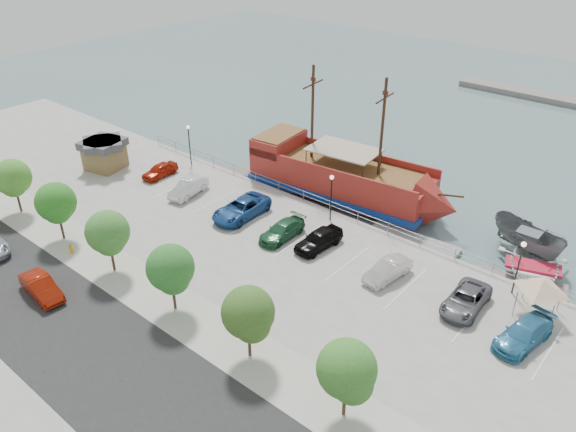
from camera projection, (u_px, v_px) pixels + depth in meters
The scene contains 32 objects.
ground at pixel (282, 262), 44.95m from camera, with size 160.00×160.00×0.00m, color slate.
land_slab at pixel (33, 423), 30.80m from camera, with size 100.00×58.00×1.20m, color gray.
street at pixel (109, 364), 33.82m from camera, with size 100.00×8.00×0.04m, color black.
sidewalk at pixel (185, 314), 37.80m from camera, with size 100.00×4.00×0.05m, color #B0AE96.
seawall_railing at pixel (339, 209), 49.36m from camera, with size 50.00×0.06×1.00m.
pirate_ship at pixel (354, 182), 52.51m from camera, with size 20.83×7.62×13.00m.
patrol_boat at pixel (527, 242), 45.15m from camera, with size 2.50×6.65×2.57m, color #5B5D5F.
speedboat at pixel (532, 270), 42.65m from camera, with size 5.35×7.49×1.55m, color white.
dock_west at pixel (232, 171), 59.19m from camera, with size 7.24×2.07×0.41m, color slate.
dock_mid at pixel (413, 241), 47.20m from camera, with size 7.75×2.22×0.44m, color gray.
dock_east at pixel (519, 283), 42.21m from camera, with size 6.73×1.92×0.38m, color gray.
shed at pixel (104, 153), 57.21m from camera, with size 4.46×4.46×3.04m.
canopy_tent at pixel (543, 280), 36.64m from camera, with size 3.97×3.97×3.10m.
street_sedan at pixel (41, 287), 39.25m from camera, with size 1.52×4.37×1.44m, color maroon.
fire_hydrant at pixel (71, 248), 44.03m from camera, with size 0.29×0.29×0.82m.
lamp_post_left at pixel (189, 138), 57.31m from camera, with size 0.36×0.36×4.28m.
lamp_post_mid at pixel (331, 190), 47.29m from camera, with size 0.36×0.36×4.28m.
lamp_post_right at pixel (520, 259), 38.39m from camera, with size 0.36×0.36×4.28m.
tree_a at pixel (13, 179), 48.27m from camera, with size 3.30×3.20×5.00m.
tree_b at pixel (56, 204), 44.37m from camera, with size 3.30×3.20×5.00m.
tree_c at pixel (108, 234), 40.48m from camera, with size 3.30×3.20×5.00m.
tree_d at pixel (171, 270), 36.58m from camera, with size 3.30×3.20×5.00m.
tree_e at pixel (249, 315), 32.69m from camera, with size 3.30×3.20×5.00m.
tree_f at pixel (348, 372), 28.80m from camera, with size 3.30×3.20×5.00m.
parked_car_a at pixel (160, 170), 55.91m from camera, with size 1.58×3.92×1.33m, color #A51C09.
parked_car_b at pixel (188, 188), 52.46m from camera, with size 1.55×4.45×1.47m, color silver.
parked_car_c at pixel (241, 208), 48.86m from camera, with size 2.67×5.78×1.61m, color navy.
parked_car_d at pixel (282, 231), 45.93m from camera, with size 1.87×4.59×1.33m, color #205531.
parked_car_e at pixel (319, 239), 44.60m from camera, with size 1.81×4.50×1.53m, color black.
parked_car_f at pixel (388, 270), 41.08m from camera, with size 1.47×4.22×1.39m, color beige.
parked_car_g at pixel (466, 300), 38.08m from camera, with size 2.26×4.89×1.36m, color #5A595F.
parked_car_h at pixel (524, 334), 35.10m from camera, with size 1.99×4.89×1.42m, color teal.
Camera 1 is at (24.22, -28.10, 24.65)m, focal length 35.00 mm.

